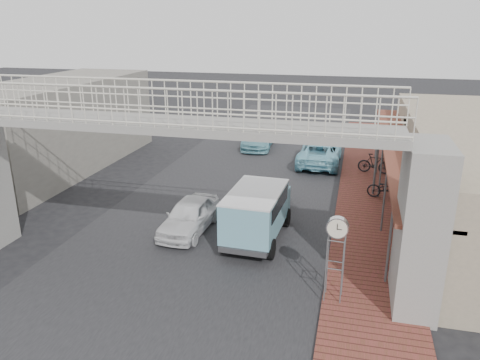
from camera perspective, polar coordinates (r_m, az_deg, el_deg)
The scene contains 14 objects.
ground at distance 19.70m, azimuth -3.63°, elevation -5.59°, with size 120.00×120.00×0.00m, color black.
road_strip at distance 19.70m, azimuth -3.63°, elevation -5.58°, with size 10.00×60.00×0.01m, color black.
sidewalk at distance 21.65m, azimuth 15.56°, elevation -3.84°, with size 3.00×40.00×0.10m, color brown.
footbridge at distance 15.04m, azimuth -8.48°, elevation -0.57°, with size 16.40×2.40×6.34m.
building_far_left at distance 28.96m, azimuth -21.28°, elevation 6.28°, with size 5.00×14.00×5.00m, color gray.
white_hatchback at distance 19.07m, azimuth -6.19°, elevation -4.33°, with size 1.57×3.91×1.33m, color silver.
dark_sedan at distance 21.07m, azimuth 2.21°, elevation -1.96°, with size 1.41×4.04×1.33m, color black.
angkot_curb at distance 28.34m, azimuth 9.72°, elevation 3.34°, with size 2.40×5.20×1.44m, color #7CC4D8.
angkot_far at distance 31.89m, azimuth 2.30°, elevation 5.20°, with size 1.87×4.60×1.34m, color #66A3B1.
angkot_van at distance 17.96m, azimuth 2.09°, elevation -3.42°, with size 2.11×4.35×2.10m.
motorcycle_near at distance 23.22m, azimuth 17.56°, elevation -1.03°, with size 0.66×1.90×1.00m, color black.
motorcycle_far at distance 27.00m, azimuth 16.11°, elevation 1.94°, with size 0.52×1.83×1.10m, color black.
street_clock at distance 13.95m, azimuth 11.77°, elevation -6.16°, with size 0.66×0.54×2.67m.
arrow_sign at distance 23.11m, azimuth 18.57°, elevation 4.59°, with size 1.96×1.23×3.40m.
Camera 1 is at (5.57, -17.08, 8.08)m, focal length 35.00 mm.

